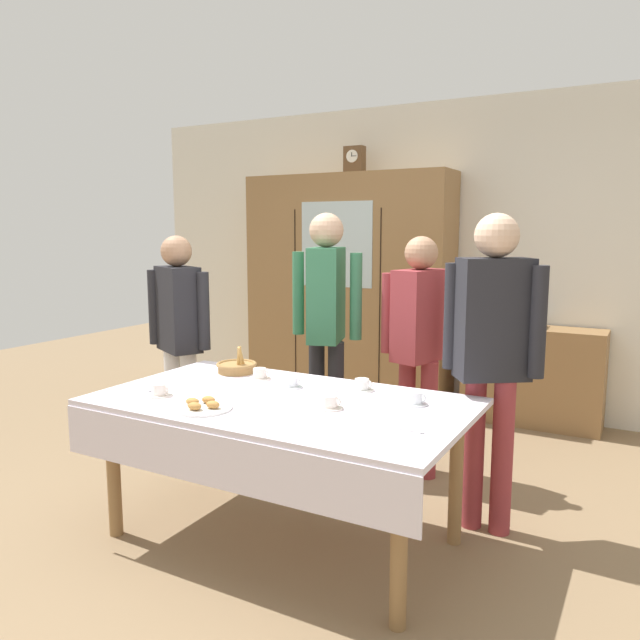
{
  "coord_description": "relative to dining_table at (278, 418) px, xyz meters",
  "views": [
    {
      "loc": [
        1.62,
        -2.73,
        1.6
      ],
      "look_at": [
        0.0,
        0.2,
        1.1
      ],
      "focal_mm": 34.43,
      "sensor_mm": 36.0,
      "label": 1
    }
  ],
  "objects": [
    {
      "name": "ground_plane",
      "position": [
        0.0,
        0.24,
        -0.66
      ],
      "size": [
        12.0,
        12.0,
        0.0
      ],
      "primitive_type": "plane",
      "color": "#846B4C",
      "rests_on": "ground"
    },
    {
      "name": "back_wall",
      "position": [
        0.0,
        2.89,
        0.69
      ],
      "size": [
        6.4,
        0.1,
        2.7
      ],
      "primitive_type": "cube",
      "color": "silver",
      "rests_on": "ground"
    },
    {
      "name": "dining_table",
      "position": [
        0.0,
        0.0,
        0.0
      ],
      "size": [
        1.87,
        1.06,
        0.75
      ],
      "color": "olive",
      "rests_on": "ground"
    },
    {
      "name": "wall_cabinet",
      "position": [
        -0.9,
        2.59,
        0.39
      ],
      "size": [
        1.94,
        0.46,
        2.09
      ],
      "color": "olive",
      "rests_on": "ground"
    },
    {
      "name": "mantel_clock",
      "position": [
        -0.84,
        2.59,
        1.55
      ],
      "size": [
        0.18,
        0.11,
        0.24
      ],
      "color": "brown",
      "rests_on": "wall_cabinet"
    },
    {
      "name": "bookshelf_low",
      "position": [
        0.77,
        2.64,
        -0.25
      ],
      "size": [
        1.1,
        0.35,
        0.81
      ],
      "color": "olive",
      "rests_on": "ground"
    },
    {
      "name": "book_stack",
      "position": [
        0.77,
        2.64,
        0.18
      ],
      "size": [
        0.17,
        0.22,
        0.05
      ],
      "color": "#2D5184",
      "rests_on": "bookshelf_low"
    },
    {
      "name": "tea_cup_front_edge",
      "position": [
        0.29,
        0.38,
        0.12
      ],
      "size": [
        0.13,
        0.13,
        0.06
      ],
      "color": "white",
      "rests_on": "dining_table"
    },
    {
      "name": "tea_cup_near_left",
      "position": [
        -0.33,
        0.32,
        0.12
      ],
      "size": [
        0.13,
        0.13,
        0.06
      ],
      "color": "white",
      "rests_on": "dining_table"
    },
    {
      "name": "tea_cup_center",
      "position": [
        -0.08,
        0.25,
        0.12
      ],
      "size": [
        0.13,
        0.13,
        0.06
      ],
      "color": "white",
      "rests_on": "dining_table"
    },
    {
      "name": "tea_cup_far_right",
      "position": [
        -0.57,
        -0.22,
        0.12
      ],
      "size": [
        0.13,
        0.13,
        0.06
      ],
      "color": "white",
      "rests_on": "dining_table"
    },
    {
      "name": "tea_cup_near_right",
      "position": [
        0.62,
        0.26,
        0.12
      ],
      "size": [
        0.13,
        0.13,
        0.06
      ],
      "color": "white",
      "rests_on": "dining_table"
    },
    {
      "name": "tea_cup_mid_left",
      "position": [
        0.29,
        0.0,
        0.12
      ],
      "size": [
        0.13,
        0.13,
        0.06
      ],
      "color": "white",
      "rests_on": "dining_table"
    },
    {
      "name": "bread_basket",
      "position": [
        -0.54,
        0.39,
        0.13
      ],
      "size": [
        0.24,
        0.24,
        0.16
      ],
      "color": "#9E7542",
      "rests_on": "dining_table"
    },
    {
      "name": "pastry_plate",
      "position": [
        -0.23,
        -0.29,
        0.11
      ],
      "size": [
        0.28,
        0.28,
        0.05
      ],
      "color": "white",
      "rests_on": "dining_table"
    },
    {
      "name": "spoon_far_right",
      "position": [
        -0.71,
        -0.18,
        0.09
      ],
      "size": [
        0.12,
        0.02,
        0.01
      ],
      "color": "silver",
      "rests_on": "dining_table"
    },
    {
      "name": "spoon_far_left",
      "position": [
        0.15,
        0.3,
        0.09
      ],
      "size": [
        0.12,
        0.02,
        0.01
      ],
      "color": "silver",
      "rests_on": "dining_table"
    },
    {
      "name": "spoon_near_right",
      "position": [
        0.77,
        -0.13,
        0.09
      ],
      "size": [
        0.12,
        0.02,
        0.01
      ],
      "color": "silver",
      "rests_on": "dining_table"
    },
    {
      "name": "person_by_cabinet",
      "position": [
        0.9,
        0.65,
        0.37
      ],
      "size": [
        0.52,
        0.37,
        1.68
      ],
      "color": "#933338",
      "rests_on": "ground"
    },
    {
      "name": "person_near_right_end",
      "position": [
        -0.33,
        1.11,
        0.38
      ],
      "size": [
        0.52,
        0.4,
        1.7
      ],
      "color": "#232328",
      "rests_on": "ground"
    },
    {
      "name": "person_behind_table_right",
      "position": [
        -1.23,
        0.66,
        0.28
      ],
      "size": [
        0.52,
        0.34,
        1.55
      ],
      "color": "silver",
      "rests_on": "ground"
    },
    {
      "name": "person_beside_shelf",
      "position": [
        0.32,
        1.17,
        0.28
      ],
      "size": [
        0.52,
        0.4,
        1.55
      ],
      "color": "#933338",
      "rests_on": "ground"
    }
  ]
}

